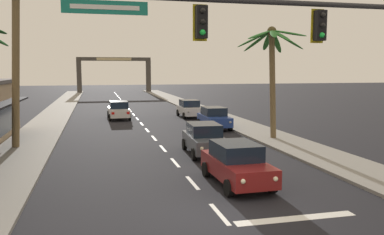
{
  "coord_description": "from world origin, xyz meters",
  "views": [
    {
      "loc": [
        -3.77,
        -11.49,
        4.62
      ],
      "look_at": [
        0.95,
        8.0,
        2.2
      ],
      "focal_mm": 37.39,
      "sensor_mm": 36.0,
      "label": 1
    }
  ],
  "objects_px": {
    "traffic_signal_mast": "(323,48)",
    "sedan_oncoming_far": "(119,110)",
    "sedan_lead_at_stop_bar": "(237,163)",
    "sedan_parked_nearest_kerb": "(190,108)",
    "sedan_third_in_queue": "(204,139)",
    "palm_right_second": "(272,57)",
    "palm_left_second": "(16,30)",
    "town_gateway_arch": "(114,70)",
    "sedan_parked_mid_kerb": "(214,118)"
  },
  "relations": [
    {
      "from": "traffic_signal_mast",
      "to": "sedan_oncoming_far",
      "type": "bearing_deg",
      "value": 100.41
    },
    {
      "from": "sedan_lead_at_stop_bar",
      "to": "sedan_parked_nearest_kerb",
      "type": "bearing_deg",
      "value": 81.48
    },
    {
      "from": "sedan_third_in_queue",
      "to": "sedan_oncoming_far",
      "type": "distance_m",
      "value": 17.26
    },
    {
      "from": "traffic_signal_mast",
      "to": "sedan_third_in_queue",
      "type": "bearing_deg",
      "value": 97.12
    },
    {
      "from": "sedan_lead_at_stop_bar",
      "to": "sedan_oncoming_far",
      "type": "height_order",
      "value": "same"
    },
    {
      "from": "sedan_third_in_queue",
      "to": "palm_right_second",
      "type": "xyz_separation_m",
      "value": [
        5.39,
        3.24,
        4.56
      ]
    },
    {
      "from": "palm_left_second",
      "to": "palm_right_second",
      "type": "xyz_separation_m",
      "value": [
        15.39,
        -0.61,
        -1.4
      ]
    },
    {
      "from": "town_gateway_arch",
      "to": "traffic_signal_mast",
      "type": "bearing_deg",
      "value": -87.41
    },
    {
      "from": "sedan_parked_mid_kerb",
      "to": "town_gateway_arch",
      "type": "bearing_deg",
      "value": 95.86
    },
    {
      "from": "sedan_third_in_queue",
      "to": "sedan_parked_mid_kerb",
      "type": "distance_m",
      "value": 9.61
    },
    {
      "from": "traffic_signal_mast",
      "to": "palm_right_second",
      "type": "distance_m",
      "value": 13.44
    },
    {
      "from": "sedan_oncoming_far",
      "to": "sedan_third_in_queue",
      "type": "bearing_deg",
      "value": -77.76
    },
    {
      "from": "sedan_parked_nearest_kerb",
      "to": "palm_right_second",
      "type": "xyz_separation_m",
      "value": [
        2.27,
        -13.49,
        4.56
      ]
    },
    {
      "from": "sedan_parked_nearest_kerb",
      "to": "traffic_signal_mast",
      "type": "bearing_deg",
      "value": -94.2
    },
    {
      "from": "town_gateway_arch",
      "to": "sedan_third_in_queue",
      "type": "bearing_deg",
      "value": -88.13
    },
    {
      "from": "traffic_signal_mast",
      "to": "town_gateway_arch",
      "type": "height_order",
      "value": "traffic_signal_mast"
    },
    {
      "from": "sedan_parked_nearest_kerb",
      "to": "palm_left_second",
      "type": "bearing_deg",
      "value": -135.5
    },
    {
      "from": "sedan_oncoming_far",
      "to": "town_gateway_arch",
      "type": "relative_size",
      "value": 0.31
    },
    {
      "from": "sedan_third_in_queue",
      "to": "town_gateway_arch",
      "type": "xyz_separation_m",
      "value": [
        -1.96,
        60.04,
        3.63
      ]
    },
    {
      "from": "sedan_third_in_queue",
      "to": "town_gateway_arch",
      "type": "bearing_deg",
      "value": 91.87
    },
    {
      "from": "town_gateway_arch",
      "to": "sedan_parked_nearest_kerb",
      "type": "bearing_deg",
      "value": -83.31
    },
    {
      "from": "palm_left_second",
      "to": "town_gateway_arch",
      "type": "relative_size",
      "value": 0.72
    },
    {
      "from": "palm_left_second",
      "to": "town_gateway_arch",
      "type": "distance_m",
      "value": 56.81
    },
    {
      "from": "sedan_oncoming_far",
      "to": "sedan_parked_nearest_kerb",
      "type": "xyz_separation_m",
      "value": [
        6.78,
        -0.13,
        0.0
      ]
    },
    {
      "from": "traffic_signal_mast",
      "to": "palm_left_second",
      "type": "relative_size",
      "value": 1.11
    },
    {
      "from": "palm_right_second",
      "to": "town_gateway_arch",
      "type": "bearing_deg",
      "value": 97.37
    },
    {
      "from": "sedan_parked_nearest_kerb",
      "to": "sedan_oncoming_far",
      "type": "bearing_deg",
      "value": 178.9
    },
    {
      "from": "sedan_lead_at_stop_bar",
      "to": "sedan_parked_mid_kerb",
      "type": "xyz_separation_m",
      "value": [
        3.55,
        14.92,
        0.0
      ]
    },
    {
      "from": "sedan_lead_at_stop_bar",
      "to": "town_gateway_arch",
      "type": "xyz_separation_m",
      "value": [
        -1.69,
        65.93,
        3.63
      ]
    },
    {
      "from": "traffic_signal_mast",
      "to": "sedan_lead_at_stop_bar",
      "type": "bearing_deg",
      "value": 111.84
    },
    {
      "from": "sedan_lead_at_stop_bar",
      "to": "sedan_third_in_queue",
      "type": "distance_m",
      "value": 5.89
    },
    {
      "from": "sedan_oncoming_far",
      "to": "town_gateway_arch",
      "type": "height_order",
      "value": "town_gateway_arch"
    },
    {
      "from": "sedan_oncoming_far",
      "to": "town_gateway_arch",
      "type": "xyz_separation_m",
      "value": [
        1.7,
        43.18,
        3.63
      ]
    },
    {
      "from": "sedan_third_in_queue",
      "to": "sedan_parked_nearest_kerb",
      "type": "bearing_deg",
      "value": 79.44
    },
    {
      "from": "palm_left_second",
      "to": "palm_right_second",
      "type": "relative_size",
      "value": 1.41
    },
    {
      "from": "traffic_signal_mast",
      "to": "palm_left_second",
      "type": "bearing_deg",
      "value": 129.9
    },
    {
      "from": "sedan_lead_at_stop_bar",
      "to": "sedan_parked_mid_kerb",
      "type": "height_order",
      "value": "same"
    },
    {
      "from": "sedan_lead_at_stop_bar",
      "to": "town_gateway_arch",
      "type": "height_order",
      "value": "town_gateway_arch"
    },
    {
      "from": "sedan_lead_at_stop_bar",
      "to": "sedan_parked_nearest_kerb",
      "type": "distance_m",
      "value": 22.87
    },
    {
      "from": "sedan_oncoming_far",
      "to": "sedan_parked_nearest_kerb",
      "type": "bearing_deg",
      "value": -1.1
    },
    {
      "from": "sedan_third_in_queue",
      "to": "palm_right_second",
      "type": "bearing_deg",
      "value": 31.0
    },
    {
      "from": "palm_right_second",
      "to": "traffic_signal_mast",
      "type": "bearing_deg",
      "value": -108.22
    },
    {
      "from": "traffic_signal_mast",
      "to": "sedan_parked_nearest_kerb",
      "type": "bearing_deg",
      "value": 85.8
    },
    {
      "from": "traffic_signal_mast",
      "to": "palm_left_second",
      "type": "xyz_separation_m",
      "value": [
        -11.18,
        13.38,
        1.52
      ]
    },
    {
      "from": "sedan_oncoming_far",
      "to": "sedan_parked_nearest_kerb",
      "type": "height_order",
      "value": "same"
    },
    {
      "from": "sedan_oncoming_far",
      "to": "traffic_signal_mast",
      "type": "bearing_deg",
      "value": -79.59
    },
    {
      "from": "sedan_oncoming_far",
      "to": "sedan_parked_mid_kerb",
      "type": "xyz_separation_m",
      "value": [
        6.94,
        -7.83,
        0.0
      ]
    },
    {
      "from": "sedan_parked_mid_kerb",
      "to": "palm_left_second",
      "type": "height_order",
      "value": "palm_left_second"
    },
    {
      "from": "palm_right_second",
      "to": "sedan_oncoming_far",
      "type": "bearing_deg",
      "value": 123.6
    },
    {
      "from": "sedan_parked_mid_kerb",
      "to": "palm_right_second",
      "type": "distance_m",
      "value": 7.67
    }
  ]
}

